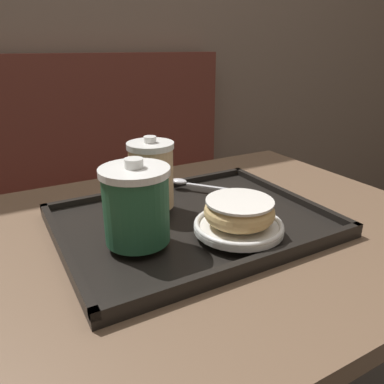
% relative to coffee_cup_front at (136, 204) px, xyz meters
% --- Properties ---
extents(booth_bench, '(1.54, 0.44, 1.00)m').
position_rel_coffee_cup_front_xyz_m(booth_bench, '(0.01, 0.90, -0.50)').
color(booth_bench, brown).
rests_on(booth_bench, ground_plane).
extents(cafe_table, '(0.83, 0.66, 0.74)m').
position_rel_coffee_cup_front_xyz_m(cafe_table, '(0.14, 0.03, -0.26)').
color(cafe_table, brown).
rests_on(cafe_table, ground_plane).
extents(serving_tray, '(0.44, 0.34, 0.02)m').
position_rel_coffee_cup_front_xyz_m(serving_tray, '(0.11, 0.04, -0.07)').
color(serving_tray, black).
rests_on(serving_tray, cafe_table).
extents(coffee_cup_front, '(0.10, 0.10, 0.13)m').
position_rel_coffee_cup_front_xyz_m(coffee_cup_front, '(0.00, 0.00, 0.00)').
color(coffee_cup_front, '#235638').
rests_on(coffee_cup_front, serving_tray).
extents(coffee_cup_rear, '(0.08, 0.08, 0.13)m').
position_rel_coffee_cup_front_xyz_m(coffee_cup_rear, '(0.07, 0.11, 0.00)').
color(coffee_cup_rear, '#E0B784').
rests_on(coffee_cup_rear, serving_tray).
extents(plate_with_chocolate_donut, '(0.14, 0.14, 0.01)m').
position_rel_coffee_cup_front_xyz_m(plate_with_chocolate_donut, '(0.15, -0.05, -0.05)').
color(plate_with_chocolate_donut, white).
rests_on(plate_with_chocolate_donut, serving_tray).
extents(donut_chocolate_glazed, '(0.11, 0.11, 0.04)m').
position_rel_coffee_cup_front_xyz_m(donut_chocolate_glazed, '(0.15, -0.05, -0.02)').
color(donut_chocolate_glazed, '#DBB270').
rests_on(donut_chocolate_glazed, plate_with_chocolate_donut).
extents(spoon, '(0.12, 0.14, 0.01)m').
position_rel_coffee_cup_front_xyz_m(spoon, '(0.18, 0.16, -0.05)').
color(spoon, silver).
rests_on(spoon, serving_tray).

